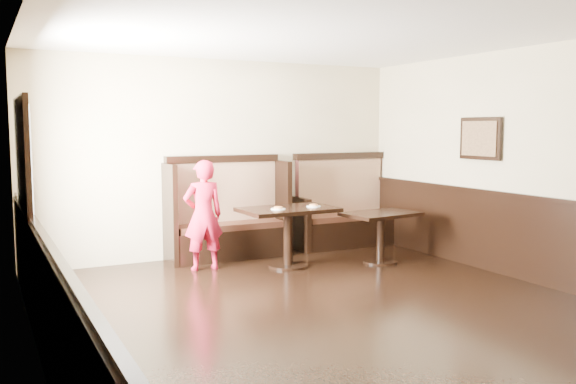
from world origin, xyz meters
TOP-DOWN VIEW (x-y plane):
  - ground at (0.00, 0.00)m, footprint 7.00×7.00m
  - room_shell at (-0.30, 0.28)m, footprint 7.00×7.00m
  - booth_main at (0.00, 3.30)m, footprint 1.75×0.72m
  - booth_neighbor at (1.95, 3.29)m, footprint 1.65×0.72m
  - table_main at (0.50, 2.36)m, footprint 1.26×0.80m
  - table_neighbor at (1.74, 2.01)m, footprint 1.06×0.76m
  - child at (-0.55, 2.71)m, footprint 0.54×0.36m
  - pizza_plate_left at (0.32, 2.29)m, footprint 0.19×0.19m
  - pizza_plate_right at (0.86, 2.31)m, footprint 0.19×0.19m

SIDE VIEW (x-z plane):
  - ground at x=0.00m, z-range 0.00..0.00m
  - booth_neighbor at x=1.95m, z-range -0.24..1.21m
  - table_neighbor at x=1.74m, z-range 0.17..0.86m
  - booth_main at x=0.00m, z-range -0.20..1.25m
  - table_main at x=0.50m, z-range 0.21..1.00m
  - room_shell at x=-0.30m, z-range -2.83..4.17m
  - child at x=-0.55m, z-range 0.00..1.43m
  - pizza_plate_right at x=0.86m, z-range 0.78..0.82m
  - pizza_plate_left at x=0.32m, z-range 0.78..0.82m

